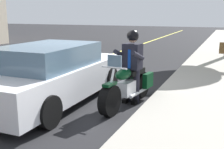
# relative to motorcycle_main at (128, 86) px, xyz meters

# --- Properties ---
(ground_plane) EXTENTS (80.00, 80.00, 0.00)m
(ground_plane) POSITION_rel_motorcycle_main_xyz_m (-0.41, -1.55, -0.45)
(ground_plane) COLOR black
(lane_center_stripe) EXTENTS (60.00, 0.16, 0.01)m
(lane_center_stripe) POSITION_rel_motorcycle_main_xyz_m (-0.41, -3.55, -0.45)
(lane_center_stripe) COLOR #E5DB4C
(lane_center_stripe) RESTS_ON ground_plane
(motorcycle_main) EXTENTS (2.22, 0.77, 1.26)m
(motorcycle_main) POSITION_rel_motorcycle_main_xyz_m (0.00, 0.00, 0.00)
(motorcycle_main) COLOR black
(motorcycle_main) RESTS_ON ground_plane
(rider_main) EXTENTS (0.67, 0.60, 1.74)m
(rider_main) POSITION_rel_motorcycle_main_xyz_m (-0.19, 0.02, 0.58)
(rider_main) COLOR black
(rider_main) RESTS_ON ground_plane
(car_dark) EXTENTS (4.60, 1.92, 1.40)m
(car_dark) POSITION_rel_motorcycle_main_xyz_m (0.48, -1.75, 0.24)
(car_dark) COLOR white
(car_dark) RESTS_ON ground_plane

